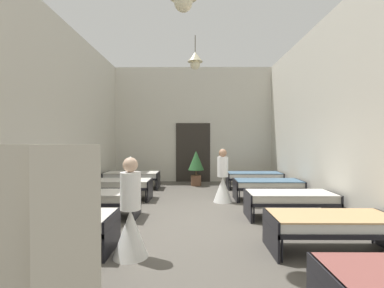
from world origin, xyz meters
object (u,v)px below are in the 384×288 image
(privacy_screen, at_px, (6,273))
(bed_left_row_3, at_px, (118,184))
(bed_right_row_2, at_px, (290,198))
(bed_right_row_3, at_px, (268,185))
(patient_seated_primary, at_px, (76,195))
(bed_left_row_1, at_px, (52,223))
(bed_left_row_4, at_px, (132,176))
(nurse_mid_aisle, at_px, (223,183))
(nurse_near_aisle, at_px, (131,221))
(bed_right_row_4, at_px, (254,176))
(bed_right_row_1, at_px, (331,224))
(bed_left_row_2, at_px, (95,198))
(potted_plant, at_px, (196,164))

(privacy_screen, bearing_deg, bed_left_row_3, 96.36)
(bed_right_row_2, xyz_separation_m, bed_right_row_3, (0.00, 1.80, 0.00))
(bed_right_row_3, xyz_separation_m, patient_seated_primary, (-3.96, -3.55, 0.43))
(bed_left_row_1, height_order, bed_left_row_4, same)
(nurse_mid_aisle, bearing_deg, privacy_screen, -114.96)
(bed_right_row_2, bearing_deg, nurse_near_aisle, -146.84)
(bed_right_row_3, bearing_deg, bed_right_row_4, 90.00)
(bed_right_row_1, xyz_separation_m, bed_right_row_2, (0.00, 1.80, 0.00))
(bed_left_row_3, distance_m, nurse_mid_aisle, 3.00)
(bed_left_row_2, height_order, patient_seated_primary, patient_seated_primary)
(bed_right_row_4, height_order, potted_plant, potted_plant)
(bed_left_row_2, distance_m, bed_right_row_4, 5.61)
(bed_left_row_4, distance_m, nurse_mid_aisle, 3.63)
(bed_left_row_4, bearing_deg, bed_left_row_3, -90.00)
(nurse_near_aisle, xyz_separation_m, potted_plant, (1.01, 6.18, 0.28))
(privacy_screen, bearing_deg, bed_left_row_1, 109.03)
(bed_left_row_2, relative_size, nurse_near_aisle, 1.28)
(bed_left_row_2, height_order, privacy_screen, privacy_screen)
(bed_right_row_1, xyz_separation_m, bed_left_row_3, (-4.31, 3.59, 0.00))
(bed_right_row_3, height_order, potted_plant, potted_plant)
(potted_plant, xyz_separation_m, privacy_screen, (-1.32, -8.37, 0.05))
(bed_right_row_1, relative_size, bed_right_row_2, 1.00)
(bed_left_row_2, bearing_deg, nurse_near_aisle, -57.63)
(nurse_near_aisle, bearing_deg, bed_left_row_4, 134.47)
(patient_seated_primary, height_order, privacy_screen, privacy_screen)
(bed_left_row_1, distance_m, patient_seated_primary, 0.56)
(bed_left_row_4, bearing_deg, privacy_screen, -83.04)
(bed_left_row_4, distance_m, patient_seated_primary, 5.38)
(potted_plant, bearing_deg, bed_left_row_1, -110.77)
(bed_right_row_1, bearing_deg, bed_left_row_4, 128.62)
(bed_right_row_2, bearing_deg, privacy_screen, -128.73)
(bed_left_row_4, distance_m, privacy_screen, 7.85)
(bed_left_row_3, distance_m, bed_left_row_4, 1.80)
(bed_right_row_2, xyz_separation_m, patient_seated_primary, (-3.96, -1.75, 0.43))
(bed_right_row_1, xyz_separation_m, bed_right_row_4, (0.00, 5.39, 0.00))
(patient_seated_primary, bearing_deg, privacy_screen, -76.13)
(nurse_near_aisle, bearing_deg, bed_right_row_3, 82.94)
(potted_plant, bearing_deg, bed_left_row_3, -133.51)
(bed_right_row_4, distance_m, nurse_mid_aisle, 2.44)
(bed_right_row_3, bearing_deg, nurse_near_aisle, -128.81)
(nurse_near_aisle, relative_size, nurse_mid_aisle, 1.00)
(bed_left_row_4, bearing_deg, nurse_near_aisle, -77.27)
(bed_right_row_1, bearing_deg, privacy_screen, -144.57)
(bed_right_row_2, bearing_deg, potted_plant, 115.93)
(bed_right_row_4, relative_size, potted_plant, 1.45)
(bed_right_row_3, bearing_deg, bed_right_row_2, -90.00)
(bed_right_row_3, distance_m, nurse_near_aisle, 4.86)
(bed_left_row_1, xyz_separation_m, bed_left_row_4, (0.00, 5.39, 0.00))
(nurse_near_aisle, bearing_deg, bed_left_row_1, -156.96)
(bed_left_row_3, height_order, bed_left_row_4, same)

